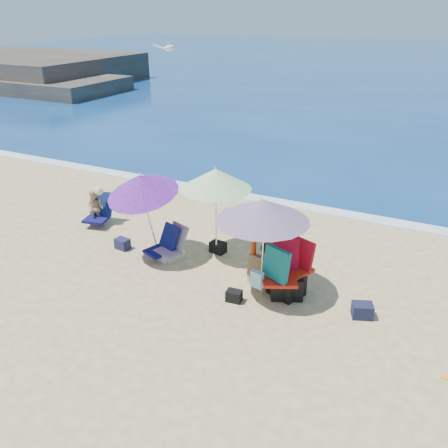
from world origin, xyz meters
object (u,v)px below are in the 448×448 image
at_px(seagull, 169,48).
at_px(furled_umbrella, 255,248).
at_px(umbrella_striped, 216,179).
at_px(person_center, 266,266).
at_px(camp_chair_left, 285,280).
at_px(camp_chair_right, 286,276).
at_px(chair_navy, 165,249).
at_px(umbrella_turquoise, 263,210).
at_px(umbrella_blue, 141,185).
at_px(person_left, 96,208).
at_px(chair_rainbow, 172,249).

bearing_deg(seagull, furled_umbrella, -31.03).
height_order(umbrella_striped, seagull, seagull).
bearing_deg(umbrella_striped, person_center, -26.14).
relative_size(camp_chair_left, person_center, 1.20).
relative_size(furled_umbrella, camp_chair_right, 1.20).
bearing_deg(chair_navy, umbrella_turquoise, -9.77).
height_order(umbrella_blue, furled_umbrella, umbrella_blue).
relative_size(furled_umbrella, chair_navy, 1.68).
xyz_separation_m(chair_navy, person_left, (-2.48, 0.68, 0.28)).
bearing_deg(person_left, umbrella_blue, -22.80).
bearing_deg(camp_chair_left, umbrella_blue, 179.00).
relative_size(umbrella_striped, chair_rainbow, 2.53).
distance_m(chair_rainbow, seagull, 4.48).
bearing_deg(person_center, furled_umbrella, 171.11).
bearing_deg(person_center, person_left, 170.96).
distance_m(chair_navy, seagull, 4.48).
bearing_deg(umbrella_blue, camp_chair_left, -1.00).
height_order(camp_chair_left, person_center, camp_chair_left).
bearing_deg(chair_rainbow, camp_chair_right, -6.20).
bearing_deg(camp_chair_right, umbrella_striped, 156.06).
xyz_separation_m(umbrella_blue, furled_umbrella, (2.55, 0.15, -0.96)).
bearing_deg(person_center, umbrella_turquoise, -89.32).
height_order(umbrella_striped, camp_chair_right, umbrella_striped).
xyz_separation_m(person_left, seagull, (1.76, 1.01, 3.81)).
distance_m(umbrella_striped, person_left, 3.70).
bearing_deg(camp_chair_left, seagull, 151.77).
relative_size(umbrella_striped, chair_navy, 2.49).
relative_size(chair_navy, camp_chair_left, 0.75).
bearing_deg(umbrella_striped, seagull, 147.90).
relative_size(person_center, seagull, 1.30).
distance_m(umbrella_blue, camp_chair_left, 3.57).
xyz_separation_m(chair_navy, chair_rainbow, (0.14, 0.06, 0.00)).
xyz_separation_m(chair_navy, person_center, (2.46, -0.11, 0.26)).
height_order(chair_navy, camp_chair_left, camp_chair_left).
distance_m(umbrella_blue, camp_chair_right, 3.55).
distance_m(chair_rainbow, camp_chair_right, 2.81).
xyz_separation_m(chair_rainbow, camp_chair_left, (2.78, -0.33, 0.14)).
bearing_deg(chair_navy, furled_umbrella, -1.75).
xyz_separation_m(umbrella_blue, camp_chair_left, (3.28, -0.06, -1.40)).
height_order(camp_chair_left, camp_chair_right, camp_chair_right).
relative_size(umbrella_striped, person_left, 1.99).
bearing_deg(chair_rainbow, furled_umbrella, -3.42).
bearing_deg(seagull, chair_rainbow, -62.20).
relative_size(umbrella_striped, camp_chair_right, 1.78).
distance_m(chair_navy, person_center, 2.47).
height_order(umbrella_turquoise, chair_rainbow, umbrella_turquoise).
bearing_deg(person_left, umbrella_striped, -0.95).
height_order(furled_umbrella, chair_rainbow, furled_umbrella).
distance_m(umbrella_striped, umbrella_blue, 1.58).
xyz_separation_m(umbrella_blue, seagull, (-0.35, 1.89, 2.55)).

